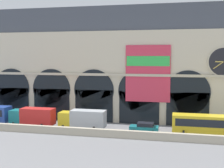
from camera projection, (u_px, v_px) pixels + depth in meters
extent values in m
plane|color=slate|center=(86.00, 128.00, 48.30)|extent=(200.00, 200.00, 0.00)
cube|color=#B2A891|center=(76.00, 131.00, 43.90)|extent=(90.00, 0.70, 1.16)
cube|color=beige|center=(97.00, 76.00, 54.34)|extent=(50.27, 4.01, 16.10)
cube|color=#424751|center=(97.00, 20.00, 53.67)|extent=(50.27, 3.41, 4.41)
cube|color=black|center=(12.00, 103.00, 56.40)|extent=(6.93, 0.20, 5.73)
cylinder|color=black|center=(12.00, 88.00, 56.13)|extent=(7.30, 0.20, 7.30)
cube|color=black|center=(52.00, 104.00, 54.62)|extent=(6.93, 0.20, 5.73)
cylinder|color=black|center=(51.00, 89.00, 54.35)|extent=(7.30, 0.20, 7.30)
cube|color=black|center=(94.00, 106.00, 52.84)|extent=(6.93, 0.20, 5.73)
cylinder|color=black|center=(94.00, 90.00, 52.57)|extent=(7.30, 0.20, 7.30)
cube|color=black|center=(139.00, 108.00, 51.06)|extent=(6.93, 0.20, 5.73)
cylinder|color=black|center=(139.00, 91.00, 50.79)|extent=(7.30, 0.20, 7.30)
cube|color=black|center=(187.00, 109.00, 49.28)|extent=(6.93, 0.20, 5.73)
cylinder|color=black|center=(188.00, 92.00, 49.01)|extent=(7.30, 0.20, 7.30)
cylinder|color=beige|center=(223.00, 62.00, 47.26)|extent=(4.81, 0.25, 4.81)
cylinder|color=black|center=(223.00, 62.00, 47.14)|extent=(4.45, 0.06, 4.45)
cube|color=gold|center=(219.00, 62.00, 47.22)|extent=(1.23, 0.04, 0.18)
cube|color=gold|center=(218.00, 65.00, 47.28)|extent=(1.57, 0.04, 1.25)
cube|color=#D8334C|center=(148.00, 74.00, 50.07)|extent=(7.58, 0.12, 9.63)
cube|color=green|center=(148.00, 61.00, 49.79)|extent=(7.28, 0.04, 1.70)
cube|color=#C0B49A|center=(94.00, 74.00, 52.21)|extent=(50.27, 0.50, 0.44)
cylinder|color=black|center=(4.00, 120.00, 52.14)|extent=(0.28, 1.00, 1.00)
cube|color=#19727A|center=(17.00, 116.00, 49.89)|extent=(2.00, 2.30, 2.30)
cube|color=red|center=(38.00, 116.00, 49.05)|extent=(5.50, 2.30, 2.70)
cylinder|color=black|center=(14.00, 125.00, 49.02)|extent=(0.28, 0.84, 0.84)
cylinder|color=black|center=(20.00, 122.00, 51.03)|extent=(0.28, 0.84, 0.84)
cylinder|color=black|center=(42.00, 126.00, 47.90)|extent=(0.28, 0.84, 0.84)
cylinder|color=black|center=(48.00, 123.00, 49.91)|extent=(0.28, 0.84, 0.84)
cube|color=gold|center=(66.00, 119.00, 48.02)|extent=(2.00, 2.30, 2.30)
cube|color=#ADB2B7|center=(88.00, 119.00, 47.17)|extent=(5.50, 2.30, 2.70)
cylinder|color=black|center=(63.00, 127.00, 47.14)|extent=(0.28, 0.84, 0.84)
cylinder|color=black|center=(68.00, 124.00, 49.15)|extent=(0.28, 0.84, 0.84)
cylinder|color=black|center=(94.00, 129.00, 46.02)|extent=(0.28, 0.84, 0.84)
cylinder|color=black|center=(98.00, 126.00, 48.03)|extent=(0.28, 0.84, 0.84)
cube|color=#19727A|center=(144.00, 128.00, 45.47)|extent=(4.40, 1.80, 0.70)
cube|color=black|center=(145.00, 124.00, 45.36)|extent=(2.46, 1.62, 0.55)
cylinder|color=black|center=(134.00, 131.00, 45.03)|extent=(0.28, 0.60, 0.60)
cylinder|color=black|center=(135.00, 129.00, 46.60)|extent=(0.28, 0.60, 0.60)
cylinder|color=black|center=(153.00, 132.00, 44.39)|extent=(0.28, 0.60, 0.60)
cylinder|color=black|center=(154.00, 130.00, 45.97)|extent=(0.28, 0.60, 0.60)
cube|color=gold|center=(211.00, 124.00, 43.21)|extent=(11.00, 2.50, 2.60)
cube|color=black|center=(212.00, 124.00, 41.94)|extent=(10.12, 0.04, 1.10)
cylinder|color=black|center=(183.00, 133.00, 43.08)|extent=(0.28, 1.00, 1.00)
cylinder|color=black|center=(183.00, 130.00, 45.27)|extent=(0.28, 1.00, 1.00)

